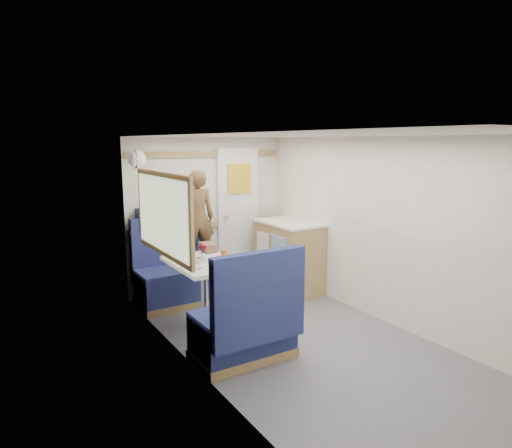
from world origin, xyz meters
TOP-DOWN VIEW (x-y plane):
  - floor at (0.00, 0.00)m, footprint 4.50×4.50m
  - ceiling at (0.00, 0.00)m, footprint 4.50×4.50m
  - wall_back at (0.00, 2.25)m, footprint 2.20×0.02m
  - wall_left at (-1.10, 0.00)m, footprint 0.02×4.50m
  - wall_right at (1.10, 0.00)m, footprint 0.02×4.50m
  - oak_trim_low at (0.00, 2.23)m, footprint 2.15×0.02m
  - oak_trim_high at (0.00, 2.23)m, footprint 2.15×0.02m
  - side_window at (-1.08, 1.00)m, footprint 0.04×1.30m
  - rear_door at (0.45, 2.22)m, footprint 0.62×0.12m
  - dinette_table at (-0.65, 1.00)m, footprint 0.62×0.92m
  - bench_far at (-0.65, 1.86)m, footprint 0.90×0.59m
  - bench_near at (-0.65, 0.14)m, footprint 0.90×0.59m
  - ledge at (-0.65, 2.12)m, footprint 0.90×0.14m
  - dome_light at (-1.04, 1.85)m, footprint 0.20×0.20m
  - galley_counter at (0.82, 1.55)m, footprint 0.57×0.92m
  - person at (-0.34, 1.82)m, footprint 0.47×0.36m
  - duffel_bag at (-0.73, 2.12)m, footprint 0.54×0.31m
  - tray at (-0.52, 0.78)m, footprint 0.35×0.42m
  - orange_fruit at (-0.56, 0.83)m, footprint 0.08×0.08m
  - cheese_block at (-0.58, 0.88)m, footprint 0.11×0.09m
  - wine_glass at (-0.63, 1.07)m, footprint 0.08×0.08m
  - tumbler_left at (-0.80, 0.79)m, footprint 0.06×0.06m
  - tumbler_mid at (-0.72, 1.15)m, footprint 0.08×0.08m
  - beer_glass at (-0.43, 0.98)m, footprint 0.07×0.07m
  - pepper_grinder at (-0.57, 1.18)m, footprint 0.04×0.04m
  - salt_grinder at (-0.66, 0.98)m, footprint 0.04×0.04m
  - bread_loaf at (-0.43, 1.37)m, footprint 0.13×0.23m

SIDE VIEW (x-z plane):
  - floor at x=0.00m, z-range 0.00..0.00m
  - bench_far at x=-0.65m, z-range -0.22..0.83m
  - bench_near at x=-0.65m, z-range -0.22..0.83m
  - galley_counter at x=0.82m, z-range 0.01..0.93m
  - dinette_table at x=-0.65m, z-range 0.21..0.93m
  - tray at x=-0.52m, z-range 0.72..0.74m
  - cheese_block at x=-0.58m, z-range 0.74..0.77m
  - salt_grinder at x=-0.66m, z-range 0.72..0.81m
  - pepper_grinder at x=-0.57m, z-range 0.72..0.82m
  - bread_loaf at x=-0.43m, z-range 0.72..0.82m
  - beer_glass at x=-0.43m, z-range 0.72..0.82m
  - tumbler_left at x=-0.80m, z-range 0.72..0.82m
  - orange_fruit at x=-0.56m, z-range 0.74..0.81m
  - tumbler_mid at x=-0.72m, z-range 0.72..0.84m
  - wine_glass at x=-0.63m, z-range 0.76..0.93m
  - oak_trim_low at x=0.00m, z-range 0.81..0.89m
  - ledge at x=-0.65m, z-range 0.86..0.90m
  - rear_door at x=0.45m, z-range 0.04..1.90m
  - wall_back at x=0.00m, z-range 0.00..2.00m
  - wall_left at x=-1.10m, z-range 0.00..2.00m
  - wall_right at x=1.10m, z-range 0.00..2.00m
  - duffel_bag at x=-0.73m, z-range 0.90..1.15m
  - person at x=-0.34m, z-range 0.45..1.62m
  - side_window at x=-1.08m, z-range 0.89..1.61m
  - dome_light at x=-1.04m, z-range 1.65..1.85m
  - oak_trim_high at x=0.00m, z-range 1.74..1.82m
  - ceiling at x=0.00m, z-range 2.00..2.00m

